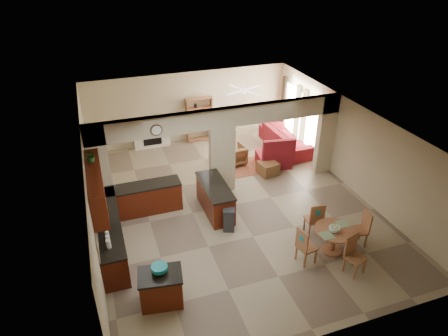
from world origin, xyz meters
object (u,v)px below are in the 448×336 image
object	(u,v)px
kitchen_island	(161,288)
dining_table	(334,236)
armchair	(234,155)
sofa	(285,139)

from	to	relation	value
kitchen_island	dining_table	size ratio (longest dim) A/B	1.02
kitchen_island	dining_table	xyz separation A→B (m)	(4.52, 0.23, 0.06)
armchair	kitchen_island	bearing A→B (deg)	47.78
kitchen_island	dining_table	bearing A→B (deg)	11.70
dining_table	armchair	distance (m)	5.37
kitchen_island	sofa	xyz separation A→B (m)	(6.10, 6.07, -0.03)
kitchen_island	armchair	size ratio (longest dim) A/B	1.36
dining_table	sofa	bearing A→B (deg)	74.89
sofa	armchair	world-z (taller)	sofa
dining_table	sofa	distance (m)	6.05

